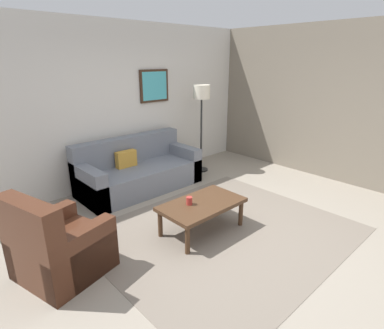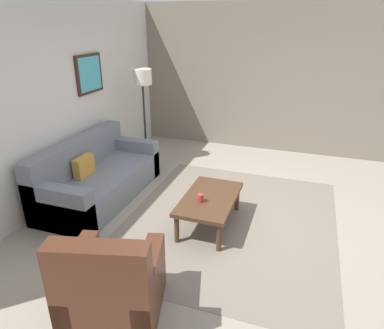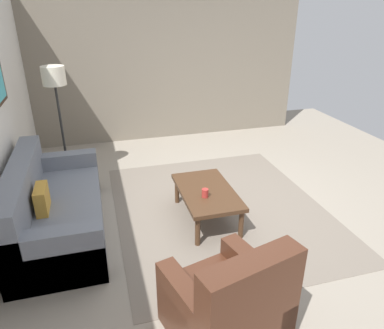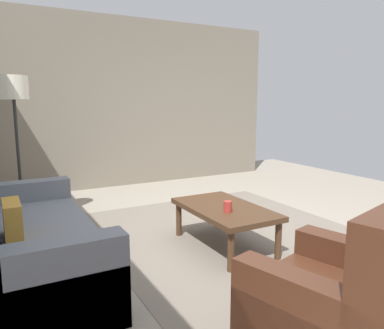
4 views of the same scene
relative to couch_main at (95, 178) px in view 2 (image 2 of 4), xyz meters
The scene contains 10 objects.
ground_plane 2.10m from the couch_main, 90.75° to the right, with size 8.00×8.00×0.00m, color gray.
rear_partition 1.22m from the couch_main, 92.98° to the left, with size 6.00×0.12×2.80m, color silver.
stone_feature_panel 3.79m from the couch_main, 34.98° to the right, with size 0.12×5.20×2.80m, color slate.
area_rug 2.10m from the couch_main, 90.75° to the right, with size 3.17×2.68×0.01m, color slate.
couch_main is the anchor object (origin of this frame).
armchair_leather 2.44m from the couch_main, 143.01° to the right, with size 0.98×0.98×0.95m.
coffee_table 1.85m from the couch_main, 96.33° to the right, with size 1.10×0.64×0.41m.
cup 1.81m from the couch_main, 101.57° to the right, with size 0.08×0.08×0.10m, color #B2332D.
lamp_standing 1.83m from the couch_main, ahead, with size 0.32×0.32×1.71m.
framed_artwork 1.65m from the couch_main, 29.46° to the left, with size 0.63×0.04×0.59m.
Camera 2 is at (-3.87, -0.79, 2.48)m, focal length 32.08 mm.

